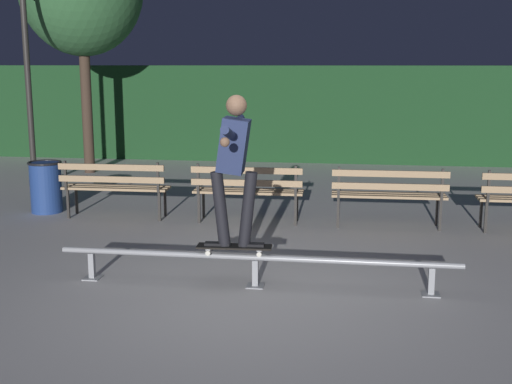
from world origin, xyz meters
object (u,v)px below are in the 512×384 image
Objects in this scene: park_bench_leftmost at (114,183)px; skateboard at (234,247)px; park_bench_right_center at (389,191)px; grind_rail at (255,262)px; park_bench_left_center at (248,187)px; lamp_post_left at (26,53)px; skateboarder at (234,158)px; trash_can at (46,186)px.

skateboard is at bearing -49.89° from park_bench_leftmost.
grind_rail is at bearing -118.58° from park_bench_right_center.
park_bench_left_center is 5.39m from lamp_post_left.
skateboarder is at bearing -83.75° from park_bench_left_center.
grind_rail is 5.32× the size of skateboard.
trash_can is at bearing 177.01° from park_bench_right_center.
skateboarder is 7.04m from lamp_post_left.
grind_rail is 3.74m from park_bench_leftmost.
skateboard is 4.64m from trash_can.
park_bench_leftmost is 3.90m from lamp_post_left.
park_bench_left_center is at bearing 100.70° from grind_rail.
skateboard is 0.94m from skateboarder.
park_bench_right_center is at bearing 0.00° from park_bench_left_center.
grind_rail is 2.80m from park_bench_left_center.
grind_rail is 1.08× the size of lamp_post_left.
skateboard is at bearing -46.75° from lamp_post_left.
lamp_post_left reaches higher than trash_can.
skateboard is 7.25m from lamp_post_left.
park_bench_left_center is (-0.52, 2.74, 0.27)m from grind_rail.
grind_rail is at bearing -79.30° from park_bench_left_center.
park_bench_left_center is at bearing 0.00° from park_bench_leftmost.
trash_can reaches higher than skateboard.
skateboarder is 4.74m from trash_can.
skateboard reaches higher than grind_rail.
skateboarder is 0.97× the size of park_bench_right_center.
park_bench_leftmost is 1.00× the size of park_bench_right_center.
skateboarder is at bearing -46.74° from lamp_post_left.
lamp_post_left reaches higher than park_bench_leftmost.
lamp_post_left is (-2.45, 2.32, 1.94)m from park_bench_leftmost.
grind_rail is 2.62× the size of park_bench_leftmost.
skateboarder is 0.40× the size of lamp_post_left.
trash_can is at bearing -58.96° from lamp_post_left.
park_bench_right_center is at bearing 58.03° from skateboarder.
lamp_post_left is 4.88× the size of trash_can.
grind_rail is 2.62× the size of park_bench_right_center.
park_bench_leftmost and park_bench_right_center have the same top height.
park_bench_right_center reaches higher than trash_can.
park_bench_right_center is (1.71, 2.74, 0.12)m from skateboard.
skateboard is 0.49× the size of park_bench_leftmost.
park_bench_left_center is 0.41× the size of lamp_post_left.
park_bench_left_center is at bearing -4.85° from trash_can.
park_bench_leftmost is at bearing 132.70° from grind_rail.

